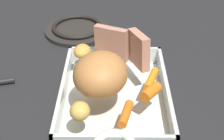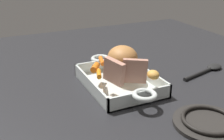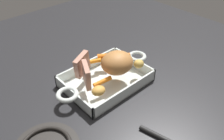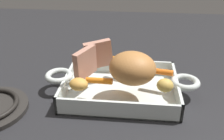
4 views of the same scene
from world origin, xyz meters
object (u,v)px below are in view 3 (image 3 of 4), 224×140
at_px(roast_slice_outer, 86,75).
at_px(baby_carrot_short, 123,57).
at_px(baby_carrot_long, 94,61).
at_px(potato_golden_small, 98,91).
at_px(pork_roast, 117,63).
at_px(roast_slice_thick, 82,64).
at_px(baby_carrot_center_right, 102,82).
at_px(baby_carrot_southeast, 103,57).
at_px(potato_halved, 139,64).
at_px(roasting_dish, 106,79).

distance_m(roast_slice_outer, baby_carrot_short, 0.21).
distance_m(baby_carrot_long, potato_golden_small, 0.19).
xyz_separation_m(pork_roast, roast_slice_outer, (0.13, -0.02, -0.00)).
bearing_deg(potato_golden_small, roast_slice_thick, -103.27).
bearing_deg(baby_carrot_long, potato_golden_small, 56.42).
distance_m(baby_carrot_center_right, baby_carrot_short, 0.18).
bearing_deg(baby_carrot_center_right, baby_carrot_short, -158.59).
height_order(baby_carrot_southeast, baby_carrot_center_right, baby_carrot_southeast).
height_order(baby_carrot_center_right, potato_golden_small, potato_golden_small).
bearing_deg(potato_golden_small, potato_halved, -176.31).
xyz_separation_m(pork_roast, roast_slice_thick, (0.10, -0.08, -0.00)).
xyz_separation_m(baby_carrot_center_right, baby_carrot_short, (-0.17, -0.06, 0.00)).
xyz_separation_m(roast_slice_thick, baby_carrot_short, (-0.18, 0.03, -0.03)).
xyz_separation_m(roast_slice_thick, baby_carrot_center_right, (-0.02, 0.10, -0.03)).
height_order(roasting_dish, baby_carrot_center_right, baby_carrot_center_right).
distance_m(roast_slice_outer, baby_carrot_center_right, 0.06).
height_order(pork_roast, baby_carrot_southeast, pork_roast).
relative_size(pork_roast, baby_carrot_short, 1.89).
height_order(roast_slice_thick, roast_slice_outer, same).
bearing_deg(pork_roast, roast_slice_thick, -39.22).
height_order(baby_carrot_short, potato_golden_small, potato_golden_small).
distance_m(roast_slice_outer, potato_golden_small, 0.07).
bearing_deg(roast_slice_outer, baby_carrot_short, -171.86).
bearing_deg(roast_slice_outer, baby_carrot_center_right, 140.08).
relative_size(roast_slice_thick, baby_carrot_center_right, 1.10).
bearing_deg(roast_slice_outer, roast_slice_thick, -113.14).
relative_size(potato_golden_small, potato_halved, 1.17).
bearing_deg(roast_slice_thick, potato_golden_small, 76.73).
xyz_separation_m(roast_slice_thick, baby_carrot_long, (-0.07, -0.02, -0.03)).
xyz_separation_m(roast_slice_outer, baby_carrot_long, (-0.10, -0.09, -0.03)).
bearing_deg(potato_halved, potato_golden_small, 3.69).
bearing_deg(roast_slice_thick, roast_slice_outer, 66.86).
bearing_deg(baby_carrot_long, potato_halved, 127.71).
distance_m(pork_roast, roast_slice_thick, 0.13).
height_order(roasting_dish, baby_carrot_short, baby_carrot_short).
bearing_deg(baby_carrot_short, potato_halved, 91.78).
xyz_separation_m(baby_carrot_center_right, potato_halved, (-0.17, 0.02, 0.01)).
distance_m(baby_carrot_southeast, potato_golden_small, 0.21).
bearing_deg(roasting_dish, pork_roast, 137.71).
distance_m(roast_slice_thick, baby_carrot_short, 0.19).
xyz_separation_m(roasting_dish, baby_carrot_southeast, (-0.05, -0.07, 0.05)).
relative_size(pork_roast, roast_slice_outer, 1.53).
bearing_deg(potato_golden_small, baby_carrot_long, -123.58).
bearing_deg(baby_carrot_center_right, potato_golden_small, 36.50).
distance_m(baby_carrot_long, potato_halved, 0.18).
distance_m(baby_carrot_short, potato_halved, 0.09).
distance_m(pork_roast, baby_carrot_center_right, 0.09).
height_order(baby_carrot_long, baby_carrot_short, same).
bearing_deg(baby_carrot_long, roast_slice_outer, 41.19).
bearing_deg(roasting_dish, baby_carrot_short, -169.12).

